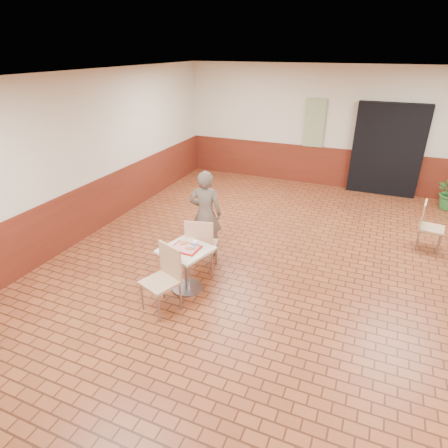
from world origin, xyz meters
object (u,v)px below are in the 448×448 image
at_px(ring_donut, 183,243).
at_px(paper_cup, 195,244).
at_px(chair_main_back, 201,243).
at_px(customer, 206,214).
at_px(chair_second_left, 428,224).
at_px(chair_main_front, 164,275).
at_px(serving_tray, 185,248).
at_px(main_table, 186,262).
at_px(long_john_donut, 190,248).

bearing_deg(ring_donut, paper_cup, -4.19).
height_order(chair_main_back, customer, customer).
bearing_deg(chair_second_left, ring_donut, 135.56).
height_order(chair_main_front, chair_second_left, chair_main_front).
distance_m(serving_tray, paper_cup, 0.16).
bearing_deg(main_table, serving_tray, 180.00).
bearing_deg(long_john_donut, paper_cup, 60.31).
relative_size(main_table, serving_tray, 1.72).
bearing_deg(serving_tray, chair_main_back, 89.56).
xyz_separation_m(main_table, chair_second_left, (3.39, 2.81, 0.03)).
height_order(chair_main_back, ring_donut, chair_main_back).
relative_size(chair_main_back, long_john_donut, 7.16).
relative_size(main_table, chair_second_left, 0.78).
bearing_deg(customer, long_john_donut, 90.30).
relative_size(customer, chair_second_left, 1.74).
distance_m(customer, paper_cup, 1.09).
height_order(chair_main_front, long_john_donut, chair_main_front).
relative_size(chair_main_front, long_john_donut, 7.02).
distance_m(chair_main_back, chair_second_left, 4.10).
bearing_deg(long_john_donut, serving_tray, 173.23).
xyz_separation_m(paper_cup, chair_second_left, (3.27, 2.74, -0.27)).
bearing_deg(ring_donut, serving_tray, -44.71).
bearing_deg(serving_tray, ring_donut, 135.29).
bearing_deg(chair_second_left, long_john_donut, 137.90).
relative_size(ring_donut, long_john_donut, 0.70).
height_order(main_table, customer, customer).
bearing_deg(customer, chair_second_left, -168.30).
xyz_separation_m(customer, chair_second_left, (3.59, 1.70, -0.27)).
height_order(long_john_donut, chair_second_left, chair_second_left).
xyz_separation_m(chair_main_front, chair_main_back, (0.07, 1.01, 0.01)).
xyz_separation_m(main_table, long_john_donut, (0.08, -0.01, 0.27)).
height_order(chair_main_front, chair_main_back, chair_main_back).
height_order(chair_main_front, ring_donut, chair_main_front).
height_order(ring_donut, long_john_donut, long_john_donut).
relative_size(chair_main_front, ring_donut, 10.05).
height_order(main_table, serving_tray, serving_tray).
relative_size(main_table, customer, 0.45).
distance_m(chair_main_back, long_john_donut, 0.56).
bearing_deg(paper_cup, long_john_donut, -119.69).
bearing_deg(serving_tray, customer, 100.00).
bearing_deg(customer, paper_cup, 93.59).
relative_size(chair_main_back, chair_second_left, 1.10).
bearing_deg(ring_donut, long_john_donut, -29.32).
bearing_deg(chair_main_back, ring_donut, 65.06).
bearing_deg(long_john_donut, chair_main_front, -106.72).
xyz_separation_m(chair_main_back, chair_second_left, (3.39, 2.30, -0.05)).
bearing_deg(chair_main_back, paper_cup, 92.83).
xyz_separation_m(serving_tray, ring_donut, (-0.09, 0.08, 0.03)).
distance_m(long_john_donut, chair_second_left, 4.35).
relative_size(main_table, paper_cup, 7.19).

